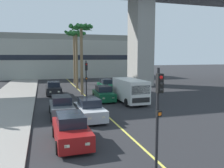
# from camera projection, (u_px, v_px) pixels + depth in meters

# --- Properties ---
(lane_stripe_center) EXTENTS (0.14, 56.00, 0.01)m
(lane_stripe_center) POSITION_uv_depth(u_px,v_px,m) (87.00, 97.00, 26.72)
(lane_stripe_center) COLOR #DBCC4C
(lane_stripe_center) RESTS_ON ground
(pier_building_backdrop) EXTENTS (30.53, 8.04, 9.21)m
(pier_building_backdrop) POSITION_uv_depth(u_px,v_px,m) (64.00, 57.00, 51.92)
(pier_building_backdrop) COLOR #ADB2A8
(pier_building_backdrop) RESTS_ON ground
(car_queue_front) EXTENTS (1.93, 4.15, 1.56)m
(car_queue_front) POSITION_uv_depth(u_px,v_px,m) (104.00, 94.00, 24.69)
(car_queue_front) COLOR #0C4728
(car_queue_front) RESTS_ON ground
(car_queue_second) EXTENTS (1.84, 4.10, 1.56)m
(car_queue_second) POSITION_uv_depth(u_px,v_px,m) (54.00, 89.00, 28.66)
(car_queue_second) COLOR black
(car_queue_second) RESTS_ON ground
(car_queue_third) EXTENTS (1.95, 4.16, 1.56)m
(car_queue_third) POSITION_uv_depth(u_px,v_px,m) (90.00, 110.00, 17.38)
(car_queue_third) COLOR #B7BABF
(car_queue_third) RESTS_ON ground
(car_queue_fourth) EXTENTS (1.85, 4.11, 1.56)m
(car_queue_fourth) POSITION_uv_depth(u_px,v_px,m) (107.00, 85.00, 31.84)
(car_queue_fourth) COLOR #0C4728
(car_queue_fourth) RESTS_ON ground
(car_queue_fifth) EXTENTS (1.85, 4.11, 1.56)m
(car_queue_fifth) POSITION_uv_depth(u_px,v_px,m) (62.00, 107.00, 18.32)
(car_queue_fifth) COLOR #4C5156
(car_queue_fifth) RESTS_ON ground
(car_queue_sixth) EXTENTS (1.89, 4.13, 1.56)m
(car_queue_sixth) POSITION_uv_depth(u_px,v_px,m) (71.00, 130.00, 12.63)
(car_queue_sixth) COLOR maroon
(car_queue_sixth) RESTS_ON ground
(delivery_van) EXTENTS (2.23, 5.28, 2.36)m
(delivery_van) POSITION_uv_depth(u_px,v_px,m) (130.00, 90.00, 23.45)
(delivery_van) COLOR silver
(delivery_van) RESTS_ON ground
(traffic_light_median_near) EXTENTS (0.24, 0.37, 4.20)m
(traffic_light_median_near) POSITION_uv_depth(u_px,v_px,m) (158.00, 105.00, 9.28)
(traffic_light_median_near) COLOR black
(traffic_light_median_near) RESTS_ON ground
(traffic_light_median_far) EXTENTS (0.24, 0.37, 4.20)m
(traffic_light_median_far) POSITION_uv_depth(u_px,v_px,m) (86.00, 75.00, 23.91)
(traffic_light_median_far) COLOR black
(traffic_light_median_far) RESTS_ON ground
(palm_tree_near_median) EXTENTS (2.81, 2.79, 8.18)m
(palm_tree_near_median) POSITION_uv_depth(u_px,v_px,m) (76.00, 41.00, 33.08)
(palm_tree_near_median) COLOR brown
(palm_tree_near_median) RESTS_ON ground
(palm_tree_mid_median) EXTENTS (3.30, 3.38, 8.90)m
(palm_tree_mid_median) POSITION_uv_depth(u_px,v_px,m) (74.00, 39.00, 38.96)
(palm_tree_mid_median) COLOR brown
(palm_tree_mid_median) RESTS_ON ground
(palm_tree_far_median) EXTENTS (2.98, 2.97, 8.49)m
(palm_tree_far_median) POSITION_uv_depth(u_px,v_px,m) (81.00, 35.00, 27.99)
(palm_tree_far_median) COLOR brown
(palm_tree_far_median) RESTS_ON ground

